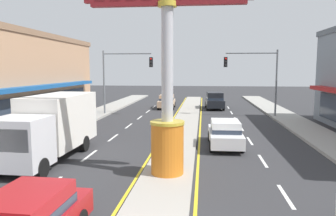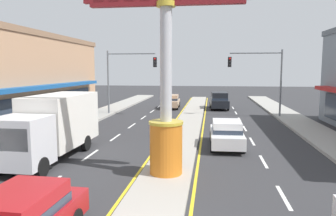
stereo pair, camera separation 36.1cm
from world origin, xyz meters
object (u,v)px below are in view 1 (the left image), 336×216
sedan_far_right_lane (225,133)px  pedestrian_near_kerb (35,125)px  box_truck_near_right_lane (52,125)px  traffic_light_right_side (257,71)px  traffic_light_left_side (122,71)px  district_sign (167,80)px  suv_far_left_oncoming (215,100)px  sedan_near_left_lane (167,101)px

sedan_far_right_lane → pedestrian_near_kerb: (-11.19, -0.47, 0.37)m
box_truck_near_right_lane → traffic_light_right_side: bearing=51.2°
traffic_light_left_side → sedan_far_right_lane: size_ratio=1.43×
traffic_light_right_side → sedan_far_right_lane: (-3.58, -11.84, -3.46)m
sedan_far_right_lane → traffic_light_right_side: bearing=73.2°
traffic_light_left_side → box_truck_near_right_lane: 15.32m
district_sign → box_truck_near_right_lane: (-5.98, 2.06, -2.29)m
traffic_light_left_side → pedestrian_near_kerb: 12.71m
traffic_light_right_side → pedestrian_near_kerb: traffic_light_right_side is taller
box_truck_near_right_lane → pedestrian_near_kerb: 3.91m
district_sign → traffic_light_left_side: 18.28m
district_sign → sedan_far_right_lane: size_ratio=1.92×
district_sign → suv_far_left_oncoming: 23.68m
district_sign → traffic_light_right_side: 18.44m
traffic_light_right_side → sedan_near_left_lane: 11.43m
sedan_far_right_lane → sedan_near_left_lane: same height
traffic_light_left_side → traffic_light_right_side: 12.59m
sedan_far_right_lane → suv_far_left_oncoming: 17.84m
box_truck_near_right_lane → sedan_near_left_lane: bearing=81.3°
sedan_far_right_lane → suv_far_left_oncoming: bearing=90.0°
traffic_light_right_side → pedestrian_near_kerb: 19.47m
suv_far_left_oncoming → sedan_far_right_lane: bearing=-90.0°
district_sign → pedestrian_near_kerb: bearing=149.3°
sedan_far_right_lane → traffic_light_left_side: bearing=127.7°
traffic_light_left_side → box_truck_near_right_lane: bearing=-88.8°
sedan_far_right_lane → box_truck_near_right_lane: bearing=-158.4°
box_truck_near_right_lane → sedan_near_left_lane: size_ratio=1.59×
sedan_far_right_lane → sedan_near_left_lane: (-5.43, 17.96, 0.00)m
traffic_light_right_side → traffic_light_left_side: bearing=-179.2°
traffic_light_left_side → sedan_far_right_lane: traffic_light_left_side is taller
sedan_near_left_lane → district_sign: bearing=-83.4°
box_truck_near_right_lane → pedestrian_near_kerb: box_truck_near_right_lane is taller
traffic_light_right_side → pedestrian_near_kerb: bearing=-140.2°
sedan_far_right_lane → pedestrian_near_kerb: size_ratio=2.52×
traffic_light_right_side → district_sign: bearing=-110.0°
district_sign → pedestrian_near_kerb: district_sign is taller
traffic_light_left_side → traffic_light_right_side: size_ratio=1.00×
traffic_light_left_side → traffic_light_right_side: same height
district_sign → traffic_light_right_side: district_sign is taller
sedan_far_right_lane → suv_far_left_oncoming: (0.00, 17.83, 0.20)m
traffic_light_right_side → sedan_near_left_lane: size_ratio=1.42×
district_sign → box_truck_near_right_lane: district_sign is taller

